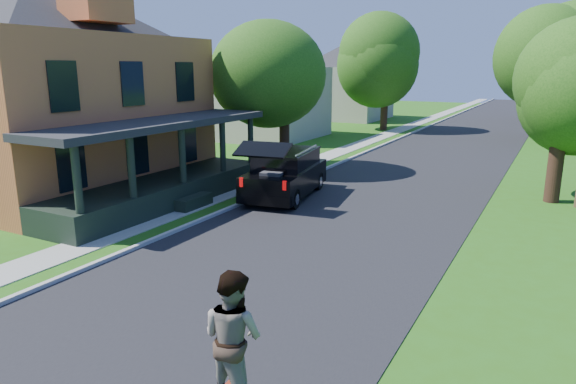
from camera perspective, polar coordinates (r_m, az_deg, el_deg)
The scene contains 16 objects.
ground at distance 11.49m, azimuth -7.90°, elevation -12.21°, with size 140.00×140.00×0.00m, color #295A12.
street at distance 29.38m, azimuth 15.67°, elevation 3.40°, with size 8.00×120.00×0.02m, color black.
curb at distance 30.49m, azimuth 8.23°, elevation 4.13°, with size 0.15×120.00×0.12m, color #A0A09B.
sidewalk at distance 31.05m, azimuth 5.54°, elevation 4.38°, with size 1.30×120.00×0.03m, color #979890.
front_walk at distance 21.80m, azimuth -18.93°, elevation -0.30°, with size 6.50×1.20×0.03m, color #979890.
main_house at distance 23.77m, azimuth -25.46°, elevation 12.24°, with size 15.56×15.56×10.10m.
neighbor_house_mid at distance 37.83m, azimuth -3.23°, elevation 12.46°, with size 12.78×12.78×8.30m.
neighbor_house_far at distance 52.15m, azimuth 6.20°, elevation 12.74°, with size 12.78×12.78×8.30m.
black_suv at distance 20.08m, azimuth -0.30°, elevation 2.05°, with size 2.77×5.50×2.45m.
skateboarder at distance 7.40m, azimuth -6.13°, elevation -15.70°, with size 1.06×0.88×1.96m.
tree_left_mid at distance 25.49m, azimuth -0.47°, elevation 14.20°, with size 5.92×5.72×8.06m.
tree_left_far at distance 42.78m, azimuth 10.85°, elevation 14.86°, with size 7.59×7.42×9.55m.
tree_right_near at distance 21.47m, azimuth 28.37°, elevation 10.70°, with size 5.14×4.87×6.98m.
tree_right_mid at distance 39.82m, azimuth 28.31°, elevation 13.90°, with size 7.28×7.42×9.58m.
tree_right_far at distance 53.78m, azimuth 27.68°, elevation 13.01°, with size 6.25×6.09×9.10m.
utility_pole_far at distance 46.83m, azimuth 26.72°, elevation 11.33°, with size 1.48×0.33×8.17m.
Camera 1 is at (6.20, -8.28, 5.00)m, focal length 32.00 mm.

